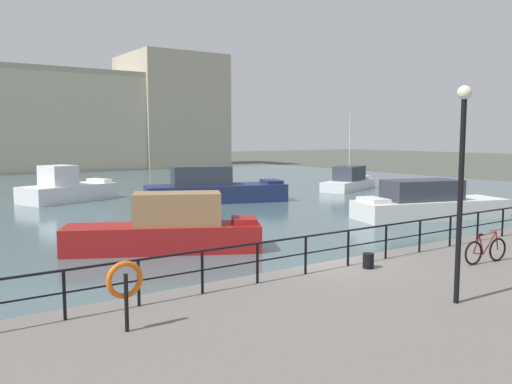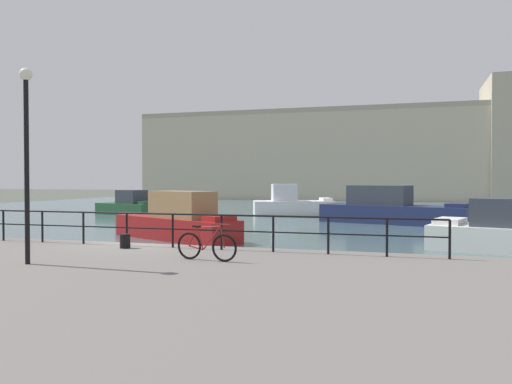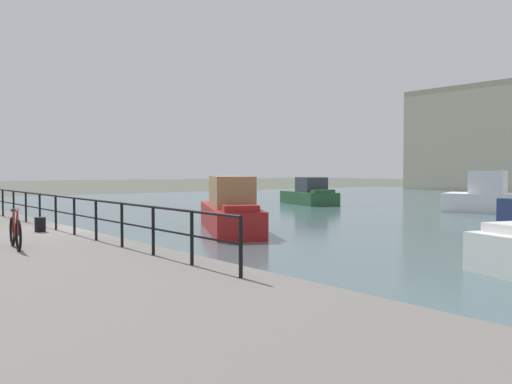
% 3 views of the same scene
% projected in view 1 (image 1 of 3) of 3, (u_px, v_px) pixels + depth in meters
% --- Properties ---
extents(ground_plane, '(240.00, 240.00, 0.00)m').
position_uv_depth(ground_plane, '(328.00, 285.00, 16.32)').
color(ground_plane, '#4C5147').
extents(water_basin, '(80.00, 60.00, 0.01)m').
position_uv_depth(water_basin, '(62.00, 195.00, 41.00)').
color(water_basin, '#476066').
rests_on(water_basin, ground_plane).
extents(harbor_building, '(62.58, 13.37, 16.38)m').
position_uv_depth(harbor_building, '(39.00, 120.00, 69.64)').
color(harbor_building, '#C1B79E').
rests_on(harbor_building, ground_plane).
extents(moored_white_yacht, '(6.93, 4.49, 6.41)m').
position_uv_depth(moored_white_yacht, '(349.00, 181.00, 45.18)').
color(moored_white_yacht, white).
rests_on(moored_white_yacht, water_basin).
extents(moored_red_daysailer, '(7.65, 5.18, 2.34)m').
position_uv_depth(moored_red_daysailer, '(168.00, 229.00, 21.00)').
color(moored_red_daysailer, maroon).
rests_on(moored_red_daysailer, water_basin).
extents(moored_green_narrowboat, '(7.05, 4.92, 2.53)m').
position_uv_depth(moored_green_narrowboat, '(67.00, 189.00, 37.20)').
color(moored_green_narrowboat, white).
rests_on(moored_green_narrowboat, water_basin).
extents(moored_cabin_cruiser, '(9.16, 5.02, 2.14)m').
position_uv_depth(moored_cabin_cruiser, '(427.00, 203.00, 29.59)').
color(moored_cabin_cruiser, white).
rests_on(moored_cabin_cruiser, water_basin).
extents(moored_harbor_tender, '(10.04, 5.66, 2.50)m').
position_uv_depth(moored_harbor_tender, '(213.00, 189.00, 36.74)').
color(moored_harbor_tender, navy).
rests_on(moored_harbor_tender, water_basin).
extents(quay_railing, '(21.20, 0.07, 1.08)m').
position_uv_depth(quay_railing, '(328.00, 244.00, 15.13)').
color(quay_railing, black).
rests_on(quay_railing, quay_promenade).
extents(parked_bicycle, '(1.76, 0.28, 0.98)m').
position_uv_depth(parked_bicycle, '(486.00, 250.00, 15.95)').
color(parked_bicycle, black).
rests_on(parked_bicycle, quay_promenade).
extents(mooring_bollard, '(0.32, 0.32, 0.44)m').
position_uv_depth(mooring_bollard, '(368.00, 261.00, 15.34)').
color(mooring_bollard, black).
rests_on(mooring_bollard, quay_promenade).
extents(life_ring_stand, '(0.75, 0.16, 1.40)m').
position_uv_depth(life_ring_stand, '(125.00, 282.00, 10.35)').
color(life_ring_stand, black).
rests_on(life_ring_stand, quay_promenade).
extents(quay_lamp_post, '(0.32, 0.32, 4.91)m').
position_uv_depth(quay_lamp_post, '(462.00, 167.00, 11.85)').
color(quay_lamp_post, black).
rests_on(quay_lamp_post, quay_promenade).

